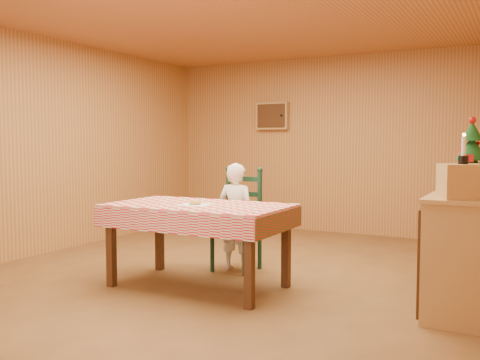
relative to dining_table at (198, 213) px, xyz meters
name	(u,v)px	position (x,y,z in m)	size (l,w,h in m)	color
ground	(231,275)	(0.05, 0.53, -0.69)	(6.00, 6.00, 0.00)	brown
cabin_walls	(254,97)	(0.04, 1.06, 1.14)	(5.10, 6.05, 2.65)	#B27A40
dining_table	(198,213)	(0.00, 0.00, 0.00)	(1.66, 0.96, 0.77)	#452612
ladder_chair	(239,222)	(0.00, 0.79, -0.18)	(0.44, 0.40, 1.08)	black
seated_child	(236,217)	(0.00, 0.73, -0.13)	(0.41, 0.27, 1.12)	white
napkin	(195,205)	(0.00, -0.05, 0.08)	(0.26, 0.26, 0.00)	white
donut	(195,202)	(0.00, -0.05, 0.10)	(0.11, 0.11, 0.04)	gold
shelf_unit	(465,252)	(2.24, 0.44, -0.22)	(0.54, 1.24, 0.93)	tan
crate	(463,181)	(2.24, 0.04, 0.37)	(0.30, 0.30, 0.25)	tan
christmas_tree	(471,158)	(2.24, 0.69, 0.52)	(0.34, 0.34, 0.62)	#452612
flower_arrangement	(468,166)	(2.19, 0.99, 0.44)	(0.22, 0.22, 0.39)	maroon
candle_set	(463,155)	(2.24, 0.04, 0.56)	(0.07, 0.07, 0.22)	black
storage_bin	(445,266)	(2.00, 1.16, -0.51)	(0.35, 0.35, 0.35)	black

